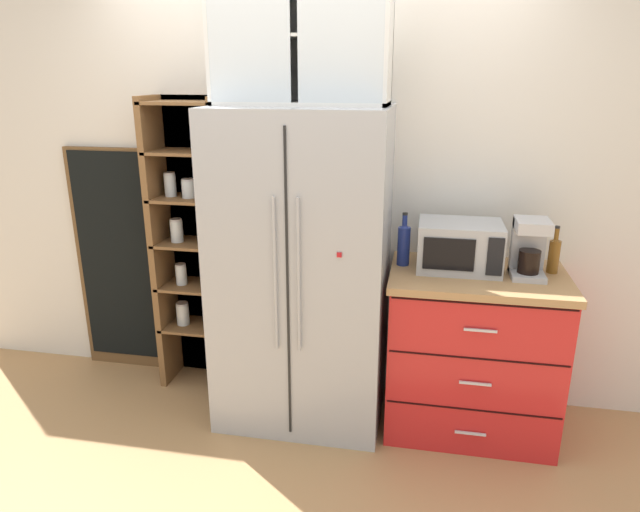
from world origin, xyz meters
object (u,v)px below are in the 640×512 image
(bottle_amber, at_px, (554,253))
(chalkboard_menu, at_px, (120,261))
(coffee_maker, at_px, (529,247))
(refrigerator, at_px, (303,270))
(microwave, at_px, (459,246))
(bottle_cobalt, at_px, (404,242))
(mug_red, at_px, (480,265))

(bottle_amber, xyz_separation_m, chalkboard_menu, (-2.66, 0.20, -0.28))
(coffee_maker, xyz_separation_m, bottle_amber, (0.14, 0.08, -0.04))
(refrigerator, height_order, microwave, refrigerator)
(bottle_amber, height_order, bottle_cobalt, bottle_cobalt)
(bottle_amber, bearing_deg, mug_red, -167.89)
(refrigerator, height_order, coffee_maker, refrigerator)
(mug_red, bearing_deg, bottle_amber, 12.11)
(microwave, distance_m, bottle_amber, 0.49)
(refrigerator, relative_size, coffee_maker, 5.77)
(microwave, relative_size, chalkboard_menu, 0.29)
(refrigerator, xyz_separation_m, coffee_maker, (1.20, 0.04, 0.19))
(microwave, relative_size, bottle_cobalt, 1.49)
(microwave, xyz_separation_m, bottle_amber, (0.49, 0.03, -0.02))
(refrigerator, relative_size, mug_red, 14.55)
(chalkboard_menu, bearing_deg, coffee_maker, -6.26)
(chalkboard_menu, bearing_deg, bottle_amber, -4.29)
(coffee_maker, relative_size, bottle_cobalt, 1.05)
(mug_red, relative_size, bottle_cobalt, 0.42)
(bottle_cobalt, bearing_deg, bottle_amber, 1.48)
(mug_red, height_order, bottle_amber, bottle_amber)
(microwave, relative_size, coffee_maker, 1.42)
(bottle_amber, distance_m, chalkboard_menu, 2.68)
(mug_red, height_order, bottle_cobalt, bottle_cobalt)
(refrigerator, relative_size, bottle_amber, 6.96)
(refrigerator, bearing_deg, bottle_amber, 4.97)
(mug_red, distance_m, bottle_amber, 0.40)
(microwave, bearing_deg, bottle_amber, 3.99)
(refrigerator, relative_size, bottle_cobalt, 6.04)
(coffee_maker, xyz_separation_m, mug_red, (-0.24, -0.01, -0.11))
(microwave, bearing_deg, bottle_cobalt, 177.31)
(mug_red, height_order, chalkboard_menu, chalkboard_menu)
(coffee_maker, xyz_separation_m, bottle_cobalt, (-0.65, 0.06, -0.02))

